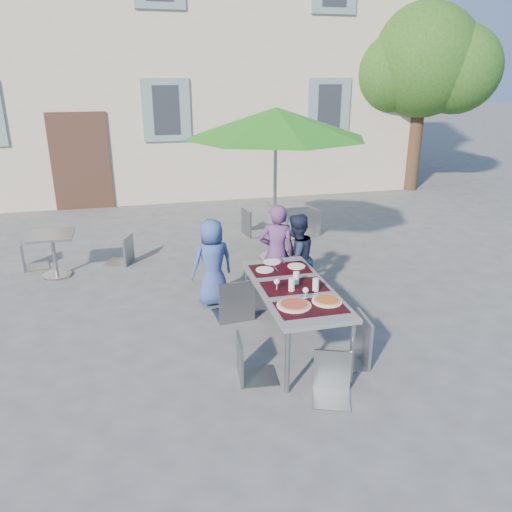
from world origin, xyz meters
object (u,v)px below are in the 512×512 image
object	(u,v)px
pizza_near_right	(327,300)
bg_chair_l_0	(26,239)
bg_chair_l_1	(251,206)
bg_chair_r_1	(310,206)
chair_4	(356,312)
cafe_table_1	(287,216)
child_2	(296,259)
chair_1	(259,275)
child_1	(277,253)
pizza_near_left	(294,305)
chair_3	(249,335)
chair_2	(307,269)
child_0	(212,263)
dining_table	(294,291)
patio_umbrella	(276,124)
chair_0	(234,274)
chair_5	(334,352)
bg_chair_r_0	(122,233)
cafe_table_0	(53,249)

from	to	relation	value
pizza_near_right	bg_chair_l_0	bearing A→B (deg)	132.96
bg_chair_l_1	bg_chair_r_1	size ratio (longest dim) A/B	1.02
pizza_near_right	chair_4	world-z (taller)	chair_4
bg_chair_l_0	cafe_table_1	xyz separation A→B (m)	(4.55, 0.48, -0.05)
child_2	bg_chair_l_1	size ratio (longest dim) A/B	1.25
chair_1	chair_4	world-z (taller)	chair_4
child_1	bg_chair_r_1	world-z (taller)	child_1
pizza_near_left	child_2	size ratio (longest dim) A/B	0.28
child_1	bg_chair_l_1	xyz separation A→B (m)	(0.36, 2.97, -0.09)
chair_3	chair_2	bearing A→B (deg)	52.10
child_0	bg_chair_r_1	bearing A→B (deg)	-145.61
chair_3	dining_table	bearing A→B (deg)	39.05
pizza_near_left	chair_2	world-z (taller)	chair_2
patio_umbrella	cafe_table_1	distance (m)	2.25
pizza_near_right	child_2	bearing A→B (deg)	83.20
dining_table	chair_0	bearing A→B (deg)	121.96
pizza_near_left	bg_chair_l_1	bearing A→B (deg)	81.71
child_0	cafe_table_1	bearing A→B (deg)	-140.26
chair_4	chair_5	xyz separation A→B (m)	(-0.45, -0.50, -0.13)
chair_1	bg_chair_l_0	distance (m)	4.02
chair_2	bg_chair_l_1	distance (m)	3.29
chair_0	bg_chair_l_1	size ratio (longest dim) A/B	1.05
pizza_near_left	chair_3	size ratio (longest dim) A/B	0.41
dining_table	patio_umbrella	xyz separation A→B (m)	(0.55, 2.71, 1.58)
pizza_near_left	cafe_table_1	distance (m)	4.58
bg_chair_l_1	dining_table	bearing A→B (deg)	-97.12
cafe_table_1	bg_chair_l_1	world-z (taller)	bg_chair_l_1
child_2	pizza_near_right	bearing A→B (deg)	58.53
child_2	chair_3	world-z (taller)	child_2
bg_chair_r_0	child_1	bearing A→B (deg)	-43.86
dining_table	child_0	size ratio (longest dim) A/B	1.54
child_2	bg_chair_r_1	size ratio (longest dim) A/B	1.28
child_2	chair_2	size ratio (longest dim) A/B	1.34
dining_table	chair_0	size ratio (longest dim) A/B	1.75
dining_table	bg_chair_l_1	size ratio (longest dim) A/B	1.84
child_1	patio_umbrella	xyz separation A→B (m)	(0.39, 1.44, 1.58)
child_1	chair_2	distance (m)	0.48
child_1	child_2	distance (m)	0.27
chair_1	dining_table	bearing A→B (deg)	-82.38
cafe_table_1	child_1	bearing A→B (deg)	-110.51
child_0	chair_2	xyz separation A→B (m)	(1.21, -0.40, -0.05)
chair_2	child_2	bearing A→B (deg)	118.42
child_0	cafe_table_0	bearing A→B (deg)	-49.11
pizza_near_left	bg_chair_l_1	xyz separation A→B (m)	(0.69, 4.73, -0.18)
chair_2	patio_umbrella	bearing A→B (deg)	88.39
child_2	bg_chair_l_0	distance (m)	4.42
child_2	child_1	bearing A→B (deg)	-53.26
dining_table	chair_3	xyz separation A→B (m)	(-0.65, -0.52, -0.18)
child_0	child_2	distance (m)	1.13
child_2	chair_0	size ratio (longest dim) A/B	1.19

